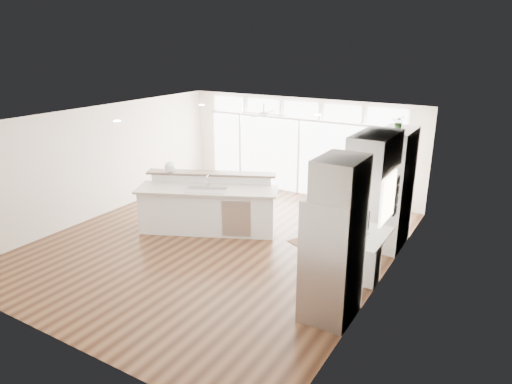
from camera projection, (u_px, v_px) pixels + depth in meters
The scene contains 24 objects.
floor at pixel (219, 242), 9.93m from camera, with size 7.00×8.00×0.02m, color #3D2212.
ceiling at pixel (215, 118), 9.07m from camera, with size 7.00×8.00×0.02m, color white.
wall_back at pixel (300, 146), 12.75m from camera, with size 7.00×0.04×2.70m, color white.
wall_front at pixel (48, 258), 6.24m from camera, with size 7.00×0.04×2.70m, color white.
wall_left at pixel (101, 161), 11.20m from camera, with size 0.04×8.00×2.70m, color white.
wall_right at pixel (384, 214), 7.80m from camera, with size 0.04×8.00×2.70m, color white.
glass_wall at pixel (299, 157), 12.80m from camera, with size 5.80×0.06×2.08m, color white.
transom_row at pixel (301, 110), 12.38m from camera, with size 5.90×0.06×0.40m, color white.
desk_window at pixel (388, 198), 8.00m from camera, with size 0.04×0.85×0.85m, color white.
ceiling_fan at pixel (264, 110), 11.66m from camera, with size 1.16×1.16×0.32m, color silver.
recessed_lights at pixel (221, 118), 9.24m from camera, with size 3.40×3.00×0.02m, color white.
oven_cabinet at pixel (393, 189), 9.45m from camera, with size 0.64×1.20×2.50m, color white.
desk_nook at pixel (365, 254), 8.53m from camera, with size 0.72×1.30×0.76m, color white.
upper_cabinets at pixel (375, 151), 7.88m from camera, with size 0.64×1.30×0.64m, color white.
refrigerator at pixel (332, 258), 7.00m from camera, with size 0.76×0.90×2.00m, color #AEAEB2.
fridge_cabinet at pixel (341, 178), 6.56m from camera, with size 0.64×0.90×0.60m, color white.
framed_photos at pixel (396, 196), 8.55m from camera, with size 0.06×0.22×0.80m, color black.
kitchen_island at pixel (208, 205), 10.33m from camera, with size 3.16×1.19×1.25m, color white.
rug at pixel (313, 245), 9.79m from camera, with size 0.93×0.67×0.01m, color #331B10.
office_chair at pixel (321, 230), 9.29m from camera, with size 0.52×0.48×1.01m, color black.
fishbowl at pixel (170, 167), 10.56m from camera, with size 0.26×0.26×0.26m, color silver.
monitor at pixel (363, 224), 8.38m from camera, with size 0.08×0.50×0.42m, color black.
keyboard at pixel (353, 232), 8.53m from camera, with size 0.12×0.32×0.02m, color silver.
potted_plant at pixel (399, 124), 9.02m from camera, with size 0.24×0.27×0.21m, color #2C5B27.
Camera 1 is at (5.34, -7.37, 4.18)m, focal length 32.00 mm.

